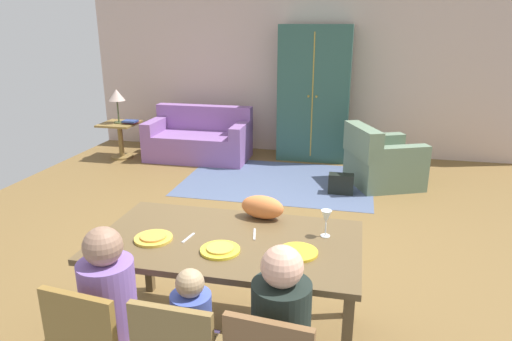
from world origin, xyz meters
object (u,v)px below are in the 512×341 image
(plate_near_man, at_px, (153,238))
(wine_glass, at_px, (326,218))
(armoire, at_px, (314,94))
(side_table, at_px, (120,135))
(person_man, at_px, (116,322))
(table_lamp, at_px, (117,96))
(armchair, at_px, (381,162))
(plate_near_woman, at_px, (298,252))
(plate_near_child, at_px, (220,250))
(couch, at_px, (199,140))
(handbag, at_px, (341,184))
(book_upper, at_px, (130,121))
(cat, at_px, (262,207))
(book_lower, at_px, (131,122))
(dining_table, at_px, (228,248))

(plate_near_man, bearing_deg, wine_glass, 15.29)
(armoire, bearing_deg, side_table, -167.38)
(person_man, distance_m, table_lamp, 5.29)
(side_table, bearing_deg, wine_glass, -46.53)
(armchair, bearing_deg, plate_near_woman, -100.12)
(plate_near_child, height_order, couch, couch)
(handbag, bearing_deg, armchair, 43.70)
(person_man, relative_size, side_table, 1.91)
(plate_near_woman, bearing_deg, plate_near_child, -170.44)
(book_upper, bearing_deg, cat, -50.74)
(plate_near_woman, height_order, table_lamp, table_lamp)
(table_lamp, bearing_deg, plate_near_child, -54.40)
(book_lower, xyz_separation_m, book_upper, (0.02, -0.07, 0.03))
(couch, bearing_deg, wine_glass, -60.05)
(person_man, xyz_separation_m, side_table, (-2.50, 4.64, -0.14))
(couch, bearing_deg, plate_near_man, -74.15)
(wine_glass, distance_m, handbag, 2.99)
(plate_near_child, bearing_deg, dining_table, 90.00)
(cat, bearing_deg, book_lower, 137.41)
(cat, xyz_separation_m, armoire, (-0.07, 4.27, 0.20))
(dining_table, height_order, book_upper, dining_table)
(plate_near_woman, relative_size, armoire, 0.12)
(plate_near_child, bearing_deg, plate_near_woman, 9.56)
(person_man, bearing_deg, book_lower, 116.31)
(couch, height_order, handbag, couch)
(cat, bearing_deg, armoire, 99.32)
(armoire, distance_m, handbag, 1.91)
(book_lower, bearing_deg, side_table, -167.98)
(table_lamp, bearing_deg, person_man, -61.68)
(person_man, distance_m, handbag, 3.91)
(plate_near_child, relative_size, couch, 0.15)
(wine_glass, xyz_separation_m, book_lower, (-3.41, 3.83, -0.30))
(plate_near_man, xyz_separation_m, cat, (0.63, 0.50, 0.08))
(couch, height_order, book_lower, couch)
(dining_table, height_order, armoire, armoire)
(armchair, height_order, side_table, armchair)
(cat, distance_m, book_upper, 4.60)
(armoire, bearing_deg, plate_near_child, -91.00)
(plate_near_child, relative_size, armoire, 0.12)
(plate_near_child, xyz_separation_m, cat, (0.15, 0.56, 0.08))
(dining_table, relative_size, armoire, 0.82)
(couch, bearing_deg, book_upper, -164.90)
(plate_near_man, bearing_deg, handbag, 70.95)
(plate_near_child, distance_m, armoire, 4.84)
(dining_table, distance_m, book_upper, 4.81)
(cat, distance_m, armchair, 3.35)
(wine_glass, height_order, table_lamp, table_lamp)
(plate_near_child, height_order, book_lower, plate_near_child)
(plate_near_man, height_order, side_table, plate_near_man)
(cat, distance_m, side_table, 4.78)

